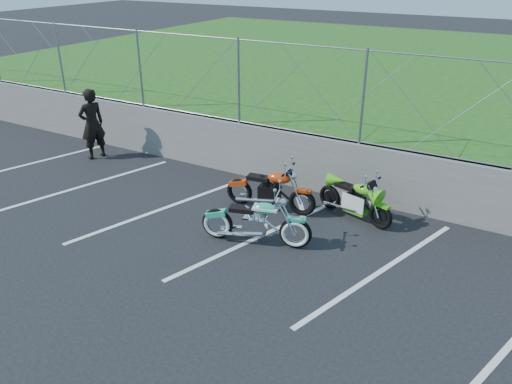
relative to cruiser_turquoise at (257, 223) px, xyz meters
The scene contains 9 objects.
ground 0.86m from the cruiser_turquoise, 94.00° to the right, with size 90.00×90.00×0.00m, color black.
retaining_wall 2.77m from the cruiser_turquoise, 91.08° to the left, with size 30.00×0.22×1.30m, color #61615C.
grass_field 12.76m from the cruiser_turquoise, 90.23° to the left, with size 30.00×20.00×1.30m, color #1D4E14.
chain_link_fence 3.34m from the cruiser_turquoise, 91.08° to the left, with size 28.00×0.03×2.00m.
parking_lines 1.25m from the cruiser_turquoise, 12.73° to the left, with size 18.29×4.31×0.01m.
cruiser_turquoise is the anchor object (origin of this frame).
naked_orange 1.41m from the cruiser_turquoise, 107.11° to the left, with size 2.02×0.68×1.01m.
sportbike_green 2.25m from the cruiser_turquoise, 55.52° to the left, with size 1.74×0.69×0.93m.
person_standing 6.27m from the cruiser_turquoise, 163.71° to the left, with size 0.69×0.45×1.88m, color black.
Camera 1 is at (4.07, -6.37, 4.90)m, focal length 35.00 mm.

